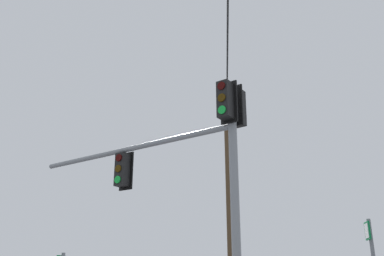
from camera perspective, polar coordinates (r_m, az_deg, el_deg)
The scene contains 2 objects.
signal_mast_assembly at distance 10.74m, azimuth 0.06°, elevation -5.05°, with size 0.97×6.68×6.61m.
utility_pole_wooden at distance 18.79m, azimuth 4.82°, elevation -9.32°, with size 1.55×0.65×10.55m.
Camera 1 is at (9.29, 4.27, 1.98)m, focal length 41.72 mm.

